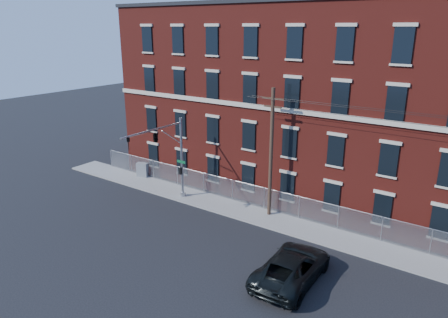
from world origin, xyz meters
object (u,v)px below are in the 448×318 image
utility_cabinet (142,170)px  utility_pole_near (271,151)px  traffic_signal_mast (162,144)px  pickup_truck (292,267)px

utility_cabinet → utility_pole_near: bearing=-18.7°
traffic_signal_mast → utility_pole_near: 8.70m
utility_pole_near → utility_cabinet: (-14.51, 0.40, -4.53)m
utility_pole_near → pickup_truck: utility_pole_near is taller
traffic_signal_mast → utility_cabinet: size_ratio=5.07×
traffic_signal_mast → utility_pole_near: (8.00, 3.42, -0.05)m
utility_pole_near → pickup_truck: (5.42, -6.95, -4.45)m
traffic_signal_mast → utility_cabinet: 8.83m
traffic_signal_mast → pickup_truck: traffic_signal_mast is taller
traffic_signal_mast → utility_pole_near: utility_pole_near is taller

